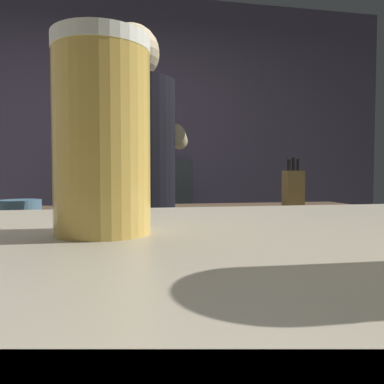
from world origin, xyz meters
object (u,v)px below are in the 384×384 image
object	(u,v)px
bottle_vinegar	(171,151)
bottle_olive_oil	(142,148)
bottle_hot_sauce	(163,148)
knife_block	(293,188)
bottle_soy	(123,150)
bartender	(132,205)
mixing_bowl	(20,205)
pint_glass_far	(102,137)
chefs_knife	(185,208)

from	to	relation	value
bottle_vinegar	bottle_olive_oil	xyz separation A→B (m)	(-0.25, -0.01, 0.02)
bottle_hot_sauce	bottle_olive_oil	size ratio (longest dim) A/B	0.99
knife_block	bottle_soy	size ratio (longest dim) A/B	1.37
bartender	bottle_vinegar	size ratio (longest dim) A/B	7.53
bartender	mixing_bowl	world-z (taller)	bartender
pint_glass_far	bottle_soy	world-z (taller)	bottle_soy
bottle_vinegar	chefs_knife	bearing A→B (deg)	-94.44
knife_block	bottle_olive_oil	distance (m)	1.56
chefs_knife	bottle_soy	world-z (taller)	bottle_soy
chefs_knife	bottle_vinegar	bearing A→B (deg)	76.04
bottle_soy	knife_block	bearing A→B (deg)	-52.72
mixing_bowl	bartender	bearing A→B (deg)	-40.66
mixing_bowl	bottle_vinegar	size ratio (longest dim) A/B	0.89
bottle_olive_oil	pint_glass_far	bearing A→B (deg)	-93.89
mixing_bowl	bottle_vinegar	distance (m)	1.64
bottle_olive_oil	mixing_bowl	bearing A→B (deg)	-117.56
mixing_bowl	bottle_vinegar	bearing A→B (deg)	54.81
chefs_knife	bottle_vinegar	size ratio (longest dim) A/B	1.07
bartender	bottle_vinegar	distance (m)	1.83
mixing_bowl	pint_glass_far	distance (m)	1.75
knife_block	bottle_vinegar	world-z (taller)	bottle_vinegar
bottle_vinegar	bottle_olive_oil	size ratio (longest dim) A/B	0.83
pint_glass_far	bottle_vinegar	size ratio (longest dim) A/B	0.68
bottle_hot_sauce	bottle_vinegar	bearing A→B (deg)	54.19
knife_block	chefs_knife	xyz separation A→B (m)	(-0.61, -0.01, -0.10)
bottle_soy	bottle_olive_oil	bearing A→B (deg)	37.39
chefs_knife	bottle_hot_sauce	distance (m)	1.31
chefs_knife	bottle_olive_oil	distance (m)	1.41
bottle_soy	pint_glass_far	bearing A→B (deg)	-90.69
bartender	bottle_soy	distance (m)	1.65
mixing_bowl	bottle_olive_oil	bearing A→B (deg)	62.44
bottle_vinegar	bottle_olive_oil	world-z (taller)	bottle_olive_oil
pint_glass_far	knife_block	bearing A→B (deg)	59.76
pint_glass_far	bottle_soy	bearing A→B (deg)	89.31
bartender	pint_glass_far	size ratio (longest dim) A/B	11.13
knife_block	pint_glass_far	distance (m)	1.89
bartender	bottle_soy	bearing A→B (deg)	12.95
chefs_knife	pint_glass_far	size ratio (longest dim) A/B	1.59
pint_glass_far	bottle_vinegar	bearing A→B (deg)	81.46
pint_glass_far	mixing_bowl	bearing A→B (deg)	105.81
bartender	bottle_olive_oil	xyz separation A→B (m)	(0.14, 1.75, 0.34)
bottle_soy	bottle_olive_oil	size ratio (longest dim) A/B	0.75
chefs_knife	pint_glass_far	distance (m)	1.67
bottle_vinegar	bottle_hot_sauce	xyz separation A→B (m)	(-0.08, -0.11, 0.02)
bottle_soy	bottle_hot_sauce	distance (m)	0.34
bartender	bottle_olive_oil	bearing A→B (deg)	7.43
mixing_bowl	bottle_olive_oil	world-z (taller)	bottle_olive_oil
mixing_bowl	bottle_hot_sauce	xyz separation A→B (m)	(0.84, 1.20, 0.38)
chefs_knife	pint_glass_far	bearing A→B (deg)	-111.44
bartender	bottle_soy	size ratio (longest dim) A/B	8.40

